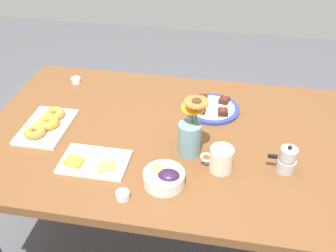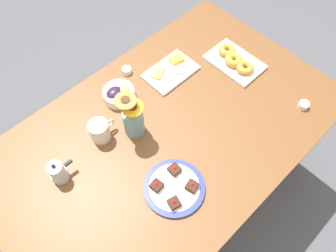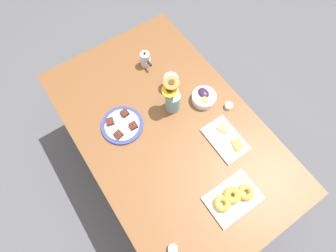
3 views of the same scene
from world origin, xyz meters
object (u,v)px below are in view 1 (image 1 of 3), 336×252
jam_cup_berry (76,80)px  moka_pot (287,160)px  dessert_plate (212,108)px  flower_vase (190,135)px  croissant_platter (46,124)px  jam_cup_honey (123,195)px  dining_table (168,149)px  grape_bowl (164,177)px  coffee_mug (221,159)px  cheese_platter (94,162)px

jam_cup_berry → moka_pot: size_ratio=0.40×
dessert_plate → flower_vase: bearing=78.5°
croissant_platter → jam_cup_honey: (-0.44, 0.34, -0.01)m
flower_vase → moka_pot: 0.37m
moka_pot → jam_cup_honey: bearing=23.6°
dining_table → grape_bowl: size_ratio=10.68×
dining_table → grape_bowl: (-0.04, 0.30, 0.12)m
jam_cup_berry → flower_vase: flower_vase is taller
croissant_platter → jam_cup_berry: (0.02, -0.40, -0.01)m
grape_bowl → jam_cup_honey: grape_bowl is taller
coffee_mug → moka_pot: bearing=-171.0°
dining_table → grape_bowl: 0.32m
coffee_mug → jam_cup_berry: bearing=-34.0°
dessert_plate → jam_cup_honey: bearing=66.8°
coffee_mug → jam_cup_honey: coffee_mug is taller
moka_pot → jam_cup_berry: bearing=-25.6°
moka_pot → croissant_platter: bearing=-5.0°
croissant_platter → jam_cup_berry: size_ratio=5.83×
coffee_mug → flower_vase: (0.13, -0.08, 0.04)m
cheese_platter → croissant_platter: 0.33m
croissant_platter → jam_cup_honey: croissant_platter is taller
dining_table → jam_cup_berry: size_ratio=33.33×
grape_bowl → cheese_platter: bearing=-10.9°
cheese_platter → croissant_platter: bearing=-33.4°
croissant_platter → flower_vase: size_ratio=1.12×
jam_cup_berry → cheese_platter: bearing=117.2°
dining_table → dessert_plate: (-0.17, -0.21, 0.10)m
coffee_mug → jam_cup_berry: coffee_mug is taller
jam_cup_honey → dining_table: bearing=-102.7°
croissant_platter → dessert_plate: bearing=-158.8°
jam_cup_honey → moka_pot: size_ratio=0.40×
dining_table → dessert_plate: 0.29m
croissant_platter → moka_pot: bearing=175.0°
dessert_plate → coffee_mug: bearing=98.9°
dining_table → flower_vase: bearing=135.5°
grape_bowl → croissant_platter: size_ratio=0.53×
coffee_mug → jam_cup_berry: 0.95m
jam_cup_berry → croissant_platter: bearing=93.2°
grape_bowl → jam_cup_honey: size_ratio=3.12×
dining_table → dessert_plate: bearing=-128.6°
dining_table → jam_cup_honey: jam_cup_honey is taller
grape_bowl → jam_cup_berry: (0.59, -0.64, -0.01)m
croissant_platter → flower_vase: (-0.63, 0.05, 0.07)m
dining_table → jam_cup_honey: (0.09, 0.39, 0.10)m
dining_table → jam_cup_berry: (0.55, -0.35, 0.10)m
coffee_mug → grape_bowl: bearing=30.1°
croissant_platter → jam_cup_honey: 0.55m
coffee_mug → jam_cup_honey: 0.39m
coffee_mug → moka_pot: moka_pot is taller
jam_cup_berry → moka_pot: 1.14m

